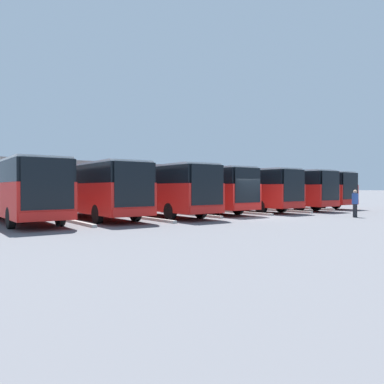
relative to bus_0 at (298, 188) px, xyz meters
The scene contains 16 objects.
ground_plane 14.14m from the bus_0, 24.72° to the left, with size 600.00×600.00×0.00m, color #5B5B60.
bus_0 is the anchor object (origin of this frame).
curb_divider_0 3.23m from the bus_0, 38.00° to the left, with size 0.24×7.17×0.15m, color #9E9E99.
bus_1 4.30m from the bus_0, ahead, with size 3.14×11.34×3.35m.
curb_divider_1 7.01m from the bus_0, 20.01° to the left, with size 0.24×7.17×0.15m, color #9E9E99.
bus_2 8.50m from the bus_0, ahead, with size 3.14×11.34×3.35m.
curb_divider_2 10.95m from the bus_0, 10.74° to the left, with size 0.24×7.17×0.15m, color #9E9E99.
bus_3 12.74m from the bus_0, ahead, with size 3.14×11.34×3.35m.
curb_divider_3 15.04m from the bus_0, ahead, with size 0.24×7.17×0.15m, color #9E9E99.
bus_4 17.00m from the bus_0, ahead, with size 3.14×11.34×3.35m.
curb_divider_4 19.33m from the bus_0, ahead, with size 0.24×7.17×0.15m, color #9E9E99.
bus_5 21.23m from the bus_0, ahead, with size 3.14×11.34×3.35m.
curb_divider_5 23.48m from the bus_0, ahead, with size 0.24×7.17×0.15m, color #9E9E99.
bus_6 25.47m from the bus_0, ahead, with size 3.14×11.34×3.35m.
pedestrian 12.51m from the bus_0, 51.95° to the left, with size 0.45×0.45×1.78m.
station_building 22.28m from the bus_0, 55.14° to the right, with size 28.60×15.75×4.50m.
Camera 1 is at (18.39, 16.15, 1.90)m, focal length 35.00 mm.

